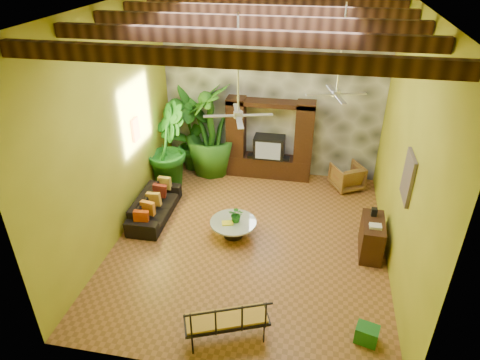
% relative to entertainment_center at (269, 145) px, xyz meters
% --- Properties ---
extents(ground, '(7.00, 7.00, 0.00)m').
position_rel_entertainment_center_xyz_m(ground, '(0.00, -3.14, -0.97)').
color(ground, brown).
rests_on(ground, ground).
extents(ceiling, '(6.00, 7.00, 0.02)m').
position_rel_entertainment_center_xyz_m(ceiling, '(0.00, -3.14, 4.03)').
color(ceiling, silver).
rests_on(ceiling, back_wall).
extents(back_wall, '(6.00, 0.02, 5.00)m').
position_rel_entertainment_center_xyz_m(back_wall, '(0.00, 0.36, 1.53)').
color(back_wall, '#979722').
rests_on(back_wall, ground).
extents(left_wall, '(0.02, 7.00, 5.00)m').
position_rel_entertainment_center_xyz_m(left_wall, '(-3.00, -3.14, 1.53)').
color(left_wall, '#979722').
rests_on(left_wall, ground).
extents(right_wall, '(0.02, 7.00, 5.00)m').
position_rel_entertainment_center_xyz_m(right_wall, '(3.00, -3.14, 1.53)').
color(right_wall, '#979722').
rests_on(right_wall, ground).
extents(stone_accent_wall, '(5.98, 0.10, 4.98)m').
position_rel_entertainment_center_xyz_m(stone_accent_wall, '(0.00, 0.30, 1.53)').
color(stone_accent_wall, '#3F4148').
rests_on(stone_accent_wall, ground).
extents(ceiling_beams, '(5.95, 5.36, 0.22)m').
position_rel_entertainment_center_xyz_m(ceiling_beams, '(0.00, -3.14, 3.81)').
color(ceiling_beams, '#3F2214').
rests_on(ceiling_beams, ceiling).
extents(entertainment_center, '(2.40, 0.55, 2.30)m').
position_rel_entertainment_center_xyz_m(entertainment_center, '(0.00, 0.00, 0.00)').
color(entertainment_center, black).
rests_on(entertainment_center, ground).
extents(ceiling_fan_front, '(1.28, 1.28, 1.86)m').
position_rel_entertainment_center_xyz_m(ceiling_fan_front, '(-0.20, -3.54, 2.44)').
color(ceiling_fan_front, silver).
rests_on(ceiling_fan_front, ceiling).
extents(ceiling_fan_back, '(1.28, 1.28, 1.86)m').
position_rel_entertainment_center_xyz_m(ceiling_fan_back, '(1.60, -1.94, 2.44)').
color(ceiling_fan_back, silver).
rests_on(ceiling_fan_back, ceiling).
extents(wall_art_mask, '(0.06, 0.32, 0.55)m').
position_rel_entertainment_center_xyz_m(wall_art_mask, '(-2.96, -2.14, 1.13)').
color(wall_art_mask, orange).
rests_on(wall_art_mask, left_wall).
extents(wall_art_painting, '(0.06, 0.70, 0.90)m').
position_rel_entertainment_center_xyz_m(wall_art_painting, '(2.96, -3.74, 1.33)').
color(wall_art_painting, '#245385').
rests_on(wall_art_painting, right_wall).
extents(sofa, '(0.81, 2.01, 0.59)m').
position_rel_entertainment_center_xyz_m(sofa, '(-2.49, -2.62, -0.67)').
color(sofa, black).
rests_on(sofa, ground).
extents(wicker_armchair, '(1.03, 1.04, 0.70)m').
position_rel_entertainment_center_xyz_m(wicker_armchair, '(2.21, -0.31, -0.61)').
color(wicker_armchair, olive).
rests_on(wicker_armchair, ground).
extents(tall_plant_a, '(1.44, 1.58, 2.49)m').
position_rel_entertainment_center_xyz_m(tall_plant_a, '(-2.30, 0.01, 0.28)').
color(tall_plant_a, '#1F6219').
rests_on(tall_plant_a, ground).
extents(tall_plant_b, '(1.32, 1.49, 2.31)m').
position_rel_entertainment_center_xyz_m(tall_plant_b, '(-2.65, -1.03, 0.19)').
color(tall_plant_b, '#185D1D').
rests_on(tall_plant_b, ground).
extents(tall_plant_c, '(1.75, 1.75, 2.66)m').
position_rel_entertainment_center_xyz_m(tall_plant_c, '(-1.68, -0.05, 0.37)').
color(tall_plant_c, '#28671B').
rests_on(tall_plant_c, ground).
extents(coffee_table, '(1.07, 1.07, 0.40)m').
position_rel_entertainment_center_xyz_m(coffee_table, '(-0.42, -3.04, -0.71)').
color(coffee_table, black).
rests_on(coffee_table, ground).
extents(centerpiece_plant, '(0.35, 0.31, 0.38)m').
position_rel_entertainment_center_xyz_m(centerpiece_plant, '(-0.35, -3.02, -0.38)').
color(centerpiece_plant, '#1C661A').
rests_on(centerpiece_plant, coffee_table).
extents(yellow_tray, '(0.30, 0.25, 0.03)m').
position_rel_entertainment_center_xyz_m(yellow_tray, '(-0.53, -3.14, -0.55)').
color(yellow_tray, yellow).
rests_on(yellow_tray, coffee_table).
extents(iron_bench, '(1.51, 1.03, 0.57)m').
position_rel_entertainment_center_xyz_m(iron_bench, '(0.06, -6.03, -0.42)').
color(iron_bench, black).
rests_on(iron_bench, ground).
extents(side_console, '(0.50, 1.03, 0.81)m').
position_rel_entertainment_center_xyz_m(side_console, '(2.65, -3.07, -0.56)').
color(side_console, '#331C10').
rests_on(side_console, ground).
extents(green_bin, '(0.44, 0.37, 0.33)m').
position_rel_entertainment_center_xyz_m(green_bin, '(2.43, -5.55, -0.80)').
color(green_bin, '#1C6A1F').
rests_on(green_bin, ground).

